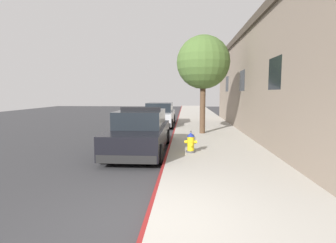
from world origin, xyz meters
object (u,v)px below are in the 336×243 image
at_px(parked_car_silver_ahead, 160,115).
at_px(street_tree, 203,63).
at_px(fire_hydrant, 191,142).
at_px(police_cruiser, 141,132).

distance_m(parked_car_silver_ahead, street_tree, 5.77).
xyz_separation_m(parked_car_silver_ahead, street_tree, (2.63, -4.17, 2.99)).
bearing_deg(fire_hydrant, street_tree, 81.41).
bearing_deg(street_tree, police_cruiser, -122.73).
bearing_deg(fire_hydrant, parked_car_silver_ahead, 102.62).
distance_m(parked_car_silver_ahead, fire_hydrant, 8.91).
bearing_deg(street_tree, fire_hydrant, -98.59).
bearing_deg(fire_hydrant, police_cruiser, 163.45).
xyz_separation_m(police_cruiser, fire_hydrant, (1.87, -0.55, -0.26)).
distance_m(fire_hydrant, street_tree, 5.61).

